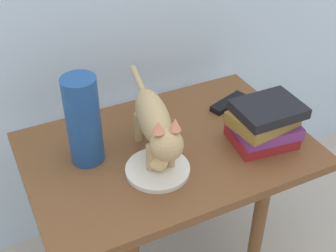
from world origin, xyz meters
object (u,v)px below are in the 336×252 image
Objects in this scene: side_table at (168,167)px; bread_roll at (157,160)px; plate at (158,169)px; book_stack at (264,124)px; green_vase at (83,121)px; cat at (155,123)px; tv_remote at (228,103)px.

bread_roll is (-0.07, -0.08, 0.12)m from side_table.
book_stack is at bearing -3.61° from plate.
book_stack is (0.27, -0.11, 0.16)m from side_table.
plate is 2.35× the size of bread_roll.
plate is 0.68× the size of green_vase.
cat is 1.71× the size of green_vase.
side_table is 4.00× the size of book_stack.
green_vase is at bearing 139.94° from bread_roll.
side_table is 4.65× the size of plate.
cat is 0.34m from book_stack.
bread_roll is (0.00, 0.00, 0.03)m from plate.
bread_roll is at bearing 175.60° from book_stack.
tv_remote is at bearing 84.99° from book_stack.
book_stack is (0.35, -0.03, 0.03)m from bread_roll.
bread_roll is 0.53× the size of tv_remote.
cat reaches higher than book_stack.
green_vase reaches higher than cat.
tv_remote is (0.37, 0.20, 0.00)m from plate.
book_stack is at bearing -113.60° from tv_remote.
bread_roll reaches higher than plate.
cat reaches higher than plate.
tv_remote is (0.37, 0.20, -0.03)m from bread_roll.
plate is at bearing -169.55° from tv_remote.
side_table is 0.23m from cat.
side_table is 0.15m from plate.
side_table is 0.33m from tv_remote.
book_stack is 0.54m from green_vase.
bread_roll is at bearing 68.28° from plate.
side_table is 1.84× the size of cat.
book_stack is at bearing -12.69° from cat.
green_vase is at bearing 138.67° from plate.
bread_roll is 0.35m from book_stack.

